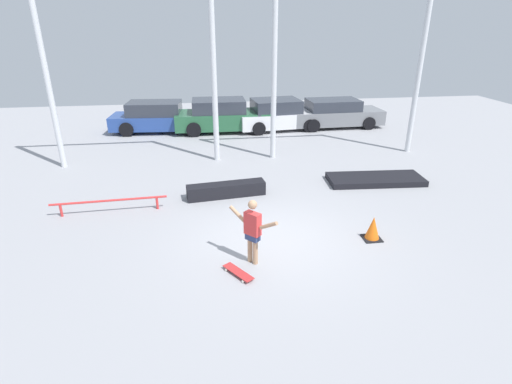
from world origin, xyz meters
TOP-DOWN VIEW (x-y plane):
  - ground_plane at (0.00, 0.00)m, footprint 36.00×36.00m
  - skateboarder at (-0.66, -0.90)m, footprint 0.93×0.99m
  - skateboard at (-1.02, -1.32)m, footprint 0.62×0.78m
  - grind_box at (-0.97, 2.76)m, footprint 2.38×0.76m
  - manual_pad at (3.93, 3.23)m, footprint 3.13×1.34m
  - grind_rail at (-4.21, 2.10)m, footprint 3.07×0.21m
  - canopy_support_left at (-3.84, 6.25)m, footprint 5.73×0.20m
  - canopy_support_right at (3.84, 6.25)m, footprint 5.73×0.20m
  - parked_car_blue at (-3.61, 10.90)m, footprint 4.51×2.12m
  - parked_car_green at (-0.61, 10.55)m, footprint 4.46×2.02m
  - parked_car_white at (2.11, 10.59)m, footprint 4.16×2.33m
  - parked_car_grey at (4.98, 10.64)m, footprint 4.55×1.97m
  - traffic_cone at (2.32, -0.29)m, footprint 0.43×0.43m

SIDE VIEW (x-z plane):
  - ground_plane at x=0.00m, z-range 0.00..0.00m
  - skateboard at x=-1.02m, z-range 0.03..0.10m
  - manual_pad at x=3.93m, z-range 0.00..0.19m
  - grind_box at x=-0.97m, z-range 0.00..0.41m
  - traffic_cone at x=2.32m, z-range -0.01..0.58m
  - grind_rail at x=-4.21m, z-range 0.12..0.51m
  - parked_car_grey at x=4.98m, z-range -0.02..1.33m
  - parked_car_blue at x=-3.61m, z-range -0.03..1.38m
  - parked_car_white at x=2.11m, z-range -0.03..1.40m
  - parked_car_green at x=-0.61m, z-range -0.03..1.48m
  - skateboarder at x=-0.66m, z-range 0.08..1.57m
  - canopy_support_left at x=-3.84m, z-range 0.66..6.62m
  - canopy_support_right at x=3.84m, z-range 0.66..6.62m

